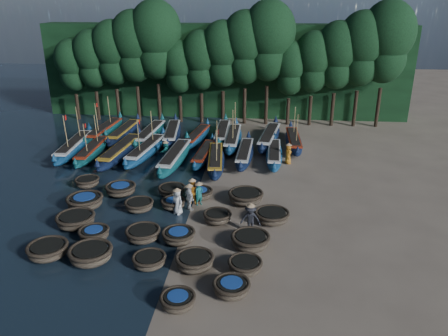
# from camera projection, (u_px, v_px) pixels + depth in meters

# --- Properties ---
(ground) EXTENTS (120.00, 120.00, 0.00)m
(ground) POSITION_uv_depth(u_px,v_px,m) (193.00, 205.00, 28.67)
(ground) COLOR gray
(ground) RESTS_ON ground
(foliage_wall) EXTENTS (40.00, 3.00, 10.00)m
(foliage_wall) POSITION_uv_depth(u_px,v_px,m) (225.00, 71.00, 48.59)
(foliage_wall) COLOR black
(foliage_wall) RESTS_ON ground
(coracle_3) EXTENTS (1.89, 1.89, 0.63)m
(coracle_3) POSITION_uv_depth(u_px,v_px,m) (178.00, 300.00, 19.10)
(coracle_3) COLOR brown
(coracle_3) RESTS_ON ground
(coracle_4) EXTENTS (2.14, 2.14, 0.70)m
(coracle_4) POSITION_uv_depth(u_px,v_px,m) (232.00, 287.00, 19.90)
(coracle_4) COLOR brown
(coracle_4) RESTS_ON ground
(coracle_5) EXTENTS (2.54, 2.54, 0.76)m
(coracle_5) POSITION_uv_depth(u_px,v_px,m) (48.00, 250.00, 22.76)
(coracle_5) COLOR brown
(coracle_5) RESTS_ON ground
(coracle_6) EXTENTS (2.28, 2.28, 0.82)m
(coracle_6) POSITION_uv_depth(u_px,v_px,m) (91.00, 254.00, 22.35)
(coracle_6) COLOR brown
(coracle_6) RESTS_ON ground
(coracle_7) EXTENTS (2.13, 2.13, 0.64)m
(coracle_7) POSITION_uv_depth(u_px,v_px,m) (149.00, 260.00, 22.00)
(coracle_7) COLOR brown
(coracle_7) RESTS_ON ground
(coracle_8) EXTENTS (2.00, 2.00, 0.74)m
(coracle_8) POSITION_uv_depth(u_px,v_px,m) (195.00, 261.00, 21.83)
(coracle_8) COLOR brown
(coracle_8) RESTS_ON ground
(coracle_9) EXTENTS (1.90, 1.90, 0.68)m
(coracle_9) POSITION_uv_depth(u_px,v_px,m) (245.00, 265.00, 21.54)
(coracle_9) COLOR brown
(coracle_9) RESTS_ON ground
(coracle_10) EXTENTS (2.81, 2.81, 0.79)m
(coracle_10) POSITION_uv_depth(u_px,v_px,m) (76.00, 220.00, 25.79)
(coracle_10) COLOR brown
(coracle_10) RESTS_ON ground
(coracle_11) EXTENTS (1.79, 1.79, 0.68)m
(coracle_11) POSITION_uv_depth(u_px,v_px,m) (94.00, 234.00, 24.42)
(coracle_11) COLOR brown
(coracle_11) RESTS_ON ground
(coracle_12) EXTENTS (1.99, 1.99, 0.72)m
(coracle_12) POSITION_uv_depth(u_px,v_px,m) (143.00, 234.00, 24.37)
(coracle_12) COLOR brown
(coracle_12) RESTS_ON ground
(coracle_13) EXTENTS (2.15, 2.15, 0.71)m
(coracle_13) POSITION_uv_depth(u_px,v_px,m) (179.00, 236.00, 24.16)
(coracle_13) COLOR brown
(coracle_13) RESTS_ON ground
(coracle_14) EXTENTS (2.41, 2.41, 0.78)m
(coracle_14) POSITION_uv_depth(u_px,v_px,m) (250.00, 240.00, 23.64)
(coracle_14) COLOR brown
(coracle_14) RESTS_ON ground
(coracle_15) EXTENTS (2.80, 2.80, 0.84)m
(coracle_15) POSITION_uv_depth(u_px,v_px,m) (85.00, 201.00, 28.04)
(coracle_15) COLOR brown
(coracle_15) RESTS_ON ground
(coracle_16) EXTENTS (2.13, 2.13, 0.68)m
(coracle_16) POSITION_uv_depth(u_px,v_px,m) (139.00, 205.00, 27.75)
(coracle_16) COLOR brown
(coracle_16) RESTS_ON ground
(coracle_17) EXTENTS (1.67, 1.67, 0.64)m
(coracle_17) POSITION_uv_depth(u_px,v_px,m) (173.00, 203.00, 28.03)
(coracle_17) COLOR brown
(coracle_17) RESTS_ON ground
(coracle_18) EXTENTS (1.75, 1.75, 0.67)m
(coracle_18) POSITION_uv_depth(u_px,v_px,m) (217.00, 217.00, 26.31)
(coracle_18) COLOR brown
(coracle_18) RESTS_ON ground
(coracle_19) EXTENTS (2.16, 2.16, 0.70)m
(coracle_19) POSITION_uv_depth(u_px,v_px,m) (272.00, 216.00, 26.36)
(coracle_19) COLOR brown
(coracle_19) RESTS_ON ground
(coracle_20) EXTENTS (1.93, 1.93, 0.69)m
(coracle_20) POSITION_uv_depth(u_px,v_px,m) (87.00, 182.00, 31.18)
(coracle_20) COLOR brown
(coracle_20) RESTS_ON ground
(coracle_21) EXTENTS (2.59, 2.59, 0.76)m
(coracle_21) POSITION_uv_depth(u_px,v_px,m) (121.00, 189.00, 29.93)
(coracle_21) COLOR brown
(coracle_21) RESTS_ON ground
(coracle_22) EXTENTS (2.14, 2.14, 0.67)m
(coracle_22) POSITION_uv_depth(u_px,v_px,m) (172.00, 190.00, 29.90)
(coracle_22) COLOR brown
(coracle_22) RESTS_ON ground
(coracle_23) EXTENTS (1.86, 1.86, 0.67)m
(coracle_23) POSITION_uv_depth(u_px,v_px,m) (199.00, 193.00, 29.41)
(coracle_23) COLOR brown
(coracle_23) RESTS_ON ground
(coracle_24) EXTENTS (2.69, 2.69, 0.79)m
(coracle_24) POSITION_uv_depth(u_px,v_px,m) (246.00, 196.00, 28.79)
(coracle_24) COLOR brown
(coracle_24) RESTS_ON ground
(long_boat_0) EXTENTS (2.14, 9.03, 3.84)m
(long_boat_0) POSITION_uv_depth(u_px,v_px,m) (74.00, 147.00, 37.80)
(long_boat_0) COLOR navy
(long_boat_0) RESTS_ON ground
(long_boat_1) EXTENTS (1.61, 7.89, 3.35)m
(long_boat_1) POSITION_uv_depth(u_px,v_px,m) (92.00, 151.00, 37.03)
(long_boat_1) COLOR #105C59
(long_boat_1) RESTS_ON ground
(long_boat_2) EXTENTS (2.39, 9.16, 1.62)m
(long_boat_2) POSITION_uv_depth(u_px,v_px,m) (121.00, 151.00, 36.71)
(long_boat_2) COLOR #0F2338
(long_boat_2) RESTS_ON ground
(long_boat_3) EXTENTS (2.63, 8.69, 3.72)m
(long_boat_3) POSITION_uv_depth(u_px,v_px,m) (146.00, 150.00, 36.97)
(long_boat_3) COLOR navy
(long_boat_3) RESTS_ON ground
(long_boat_4) EXTENTS (2.10, 8.94, 1.58)m
(long_boat_4) POSITION_uv_depth(u_px,v_px,m) (175.00, 157.00, 35.40)
(long_boat_4) COLOR #105C59
(long_boat_4) RESTS_ON ground
(long_boat_5) EXTENTS (1.84, 7.30, 1.29)m
(long_boat_5) POSITION_uv_depth(u_px,v_px,m) (204.00, 154.00, 36.37)
(long_boat_5) COLOR navy
(long_boat_5) RESTS_ON ground
(long_boat_6) EXTENTS (2.16, 8.21, 3.50)m
(long_boat_6) POSITION_uv_depth(u_px,v_px,m) (216.00, 160.00, 34.90)
(long_boat_6) COLOR #0F2338
(long_boat_6) RESTS_ON ground
(long_boat_7) EXTENTS (1.70, 7.92, 1.39)m
(long_boat_7) POSITION_uv_depth(u_px,v_px,m) (245.00, 154.00, 36.35)
(long_boat_7) COLOR #0F2338
(long_boat_7) RESTS_ON ground
(long_boat_8) EXTENTS (1.53, 7.81, 1.37)m
(long_boat_8) POSITION_uv_depth(u_px,v_px,m) (274.00, 154.00, 36.22)
(long_boat_8) COLOR navy
(long_boat_8) RESTS_ON ground
(long_boat_9) EXTENTS (2.08, 8.72, 3.71)m
(long_boat_9) POSITION_uv_depth(u_px,v_px,m) (105.00, 131.00, 42.26)
(long_boat_9) COLOR #105C59
(long_boat_9) RESTS_ON ground
(long_boat_10) EXTENTS (1.89, 8.37, 1.47)m
(long_boat_10) POSITION_uv_depth(u_px,v_px,m) (124.00, 132.00, 41.97)
(long_boat_10) COLOR #0F2338
(long_boat_10) RESTS_ON ground
(long_boat_11) EXTENTS (2.04, 8.86, 1.56)m
(long_boat_11) POSITION_uv_depth(u_px,v_px,m) (150.00, 134.00, 41.33)
(long_boat_11) COLOR #105C59
(long_boat_11) RESTS_ON ground
(long_boat_12) EXTENTS (2.50, 8.68, 1.54)m
(long_boat_12) POSITION_uv_depth(u_px,v_px,m) (172.00, 133.00, 41.50)
(long_boat_12) COLOR #0F2338
(long_boat_12) RESTS_ON ground
(long_boat_13) EXTENTS (2.41, 7.54, 1.34)m
(long_boat_13) POSITION_uv_depth(u_px,v_px,m) (197.00, 136.00, 40.87)
(long_boat_13) COLOR navy
(long_boat_13) RESTS_ON ground
(long_boat_14) EXTENTS (1.61, 8.50, 1.50)m
(long_boat_14) POSITION_uv_depth(u_px,v_px,m) (222.00, 133.00, 41.66)
(long_boat_14) COLOR #105C59
(long_boat_14) RESTS_ON ground
(long_boat_15) EXTENTS (1.57, 8.75, 3.72)m
(long_boat_15) POSITION_uv_depth(u_px,v_px,m) (233.00, 139.00, 39.98)
(long_boat_15) COLOR navy
(long_boat_15) RESTS_ON ground
(long_boat_16) EXTENTS (2.91, 8.92, 1.59)m
(long_boat_16) POSITION_uv_depth(u_px,v_px,m) (269.00, 137.00, 40.33)
(long_boat_16) COLOR #0F2338
(long_boat_16) RESTS_ON ground
(long_boat_17) EXTENTS (1.60, 8.01, 3.40)m
(long_boat_17) POSITION_uv_depth(u_px,v_px,m) (294.00, 141.00, 39.56)
(long_boat_17) COLOR #0F2338
(long_boat_17) RESTS_ON ground
(fisherman_0) EXTENTS (0.98, 0.88, 1.87)m
(fisherman_0) POSITION_uv_depth(u_px,v_px,m) (177.00, 201.00, 27.17)
(fisherman_0) COLOR silver
(fisherman_0) RESTS_ON ground
(fisherman_1) EXTENTS (0.67, 0.63, 1.74)m
(fisherman_1) POSITION_uv_depth(u_px,v_px,m) (199.00, 192.00, 28.35)
(fisherman_1) COLOR #1A706A
(fisherman_1) RESTS_ON ground
(fisherman_2) EXTENTS (0.92, 0.78, 1.87)m
(fisherman_2) POSITION_uv_depth(u_px,v_px,m) (192.00, 191.00, 28.57)
(fisherman_2) COLOR #BE7019
(fisherman_2) RESTS_ON ground
(fisherman_3) EXTENTS (1.21, 0.74, 2.01)m
(fisherman_3) POSITION_uv_depth(u_px,v_px,m) (251.00, 219.00, 24.90)
(fisherman_3) COLOR black
(fisherman_3) RESTS_ON ground
(fisherman_4) EXTENTS (0.97, 1.06, 1.94)m
(fisherman_4) POSITION_uv_depth(u_px,v_px,m) (189.00, 197.00, 27.62)
(fisherman_4) COLOR silver
(fisherman_4) RESTS_ON ground
(fisherman_5) EXTENTS (0.72, 1.48, 1.73)m
(fisherman_5) POSITION_uv_depth(u_px,v_px,m) (166.00, 150.00, 36.34)
(fisherman_5) COLOR #1A706A
(fisherman_5) RESTS_ON ground
(fisherman_6) EXTENTS (0.71, 0.91, 1.85)m
(fisherman_6) POSITION_uv_depth(u_px,v_px,m) (288.00, 153.00, 35.41)
(fisherman_6) COLOR #BE7019
(fisherman_6) RESTS_ON ground
(tree_0) EXTENTS (3.68, 3.68, 8.68)m
(tree_0) POSITION_uv_depth(u_px,v_px,m) (72.00, 65.00, 46.37)
(tree_0) COLOR black
(tree_0) RESTS_ON ground
(tree_1) EXTENTS (4.09, 4.09, 9.65)m
(tree_1) POSITION_uv_depth(u_px,v_px,m) (93.00, 58.00, 45.92)
(tree_1) COLOR black
(tree_1) RESTS_ON ground
(tree_2) EXTENTS (4.51, 4.51, 10.63)m
(tree_2) POSITION_uv_depth(u_px,v_px,m) (113.00, 52.00, 45.48)
(tree_2) COLOR black
(tree_2) RESTS_ON ground
(tree_3) EXTENTS (4.92, 4.92, 11.60)m
(tree_3) POSITION_uv_depth(u_px,v_px,m) (134.00, 46.00, 45.03)
(tree_3) COLOR black
(tree_3) RESTS_ON ground
(tree_4) EXTENTS (5.34, 5.34, 12.58)m
(tree_4) POSITION_uv_depth(u_px,v_px,m) (156.00, 39.00, 44.58)
(tree_4) COLOR black
(tree_4) RESTS_ON ground
(tree_5) EXTENTS (3.68, 3.68, 8.68)m
(tree_5) POSITION_uv_depth(u_px,v_px,m) (179.00, 66.00, 45.38)
(tree_5) COLOR black
(tree_5) RESTS_ON ground
(tree_6) EXTENTS (4.09, 4.09, 9.65)m
(tree_6) POSITION_uv_depth(u_px,v_px,m) (201.00, 60.00, 44.93)
(tree_6) COLOR black
(tree_6) RESTS_ON ground
(tree_7) EXTENTS (4.51, 4.51, 10.63)m
(tree_7) POSITION_uv_depth(u_px,v_px,m) (223.00, 53.00, 44.49)
(tree_7) COLOR black
(tree_7) RESTS_ON ground
(tree_8) EXTENTS (4.92, 4.92, 11.60)m
(tree_8) POSITION_uv_depth(u_px,v_px,m) (246.00, 47.00, 44.04)
(tree_8) COLOR black
(tree_8) RESTS_ON ground
(tree_9) EXTENTS (5.34, 5.34, 12.58)m
(tree_9) POSITION_uv_depth(u_px,v_px,m) (269.00, 40.00, 43.60)
(tree_9) COLOR black
(tree_9) RESTS_ON ground
(tree_10) EXTENTS (3.68, 3.68, 8.68)m
(tree_10) POSITION_uv_depth(u_px,v_px,m) (290.00, 68.00, 44.39)
(tree_10) COLOR black
(tree_10) RESTS_ON ground
(tree_11) EXTENTS (4.09, 4.09, 9.65)m
(tree_11) POSITION_uv_depth(u_px,v_px,m) (314.00, 61.00, 43.95)
(tree_11) COLOR black
(tree_11) RESTS_ON ground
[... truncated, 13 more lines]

